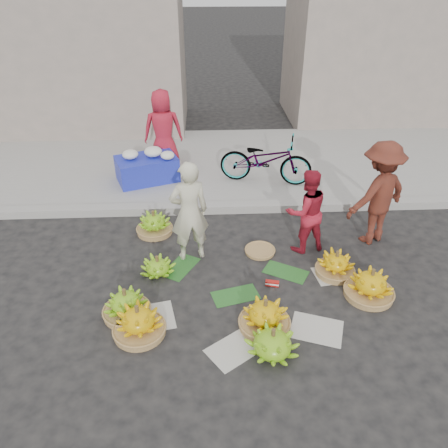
{
  "coord_description": "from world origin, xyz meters",
  "views": [
    {
      "loc": [
        -0.49,
        -4.9,
        4.11
      ],
      "look_at": [
        -0.23,
        0.61,
        0.7
      ],
      "focal_mm": 35.0,
      "sensor_mm": 36.0,
      "label": 1
    }
  ],
  "objects_px": {
    "banana_bunch_4": "(370,285)",
    "vendor_cream": "(189,212)",
    "banana_bunch_0": "(126,304)",
    "bicycle": "(266,160)",
    "flower_table": "(147,167)"
  },
  "relations": [
    {
      "from": "banana_bunch_4",
      "to": "flower_table",
      "type": "bearing_deg",
      "value": 133.3
    },
    {
      "from": "banana_bunch_0",
      "to": "vendor_cream",
      "type": "bearing_deg",
      "value": 57.22
    },
    {
      "from": "banana_bunch_0",
      "to": "vendor_cream",
      "type": "height_order",
      "value": "vendor_cream"
    },
    {
      "from": "flower_table",
      "to": "banana_bunch_0",
      "type": "bearing_deg",
      "value": -108.57
    },
    {
      "from": "banana_bunch_0",
      "to": "banana_bunch_4",
      "type": "distance_m",
      "value": 3.36
    },
    {
      "from": "banana_bunch_4",
      "to": "flower_table",
      "type": "relative_size",
      "value": 0.55
    },
    {
      "from": "vendor_cream",
      "to": "flower_table",
      "type": "xyz_separation_m",
      "value": [
        -0.93,
        2.59,
        -0.41
      ]
    },
    {
      "from": "banana_bunch_0",
      "to": "bicycle",
      "type": "relative_size",
      "value": 0.34
    },
    {
      "from": "banana_bunch_4",
      "to": "vendor_cream",
      "type": "distance_m",
      "value": 2.8
    },
    {
      "from": "flower_table",
      "to": "banana_bunch_4",
      "type": "bearing_deg",
      "value": -66.66
    },
    {
      "from": "vendor_cream",
      "to": "flower_table",
      "type": "relative_size",
      "value": 1.19
    },
    {
      "from": "banana_bunch_0",
      "to": "bicycle",
      "type": "height_order",
      "value": "bicycle"
    },
    {
      "from": "vendor_cream",
      "to": "flower_table",
      "type": "height_order",
      "value": "vendor_cream"
    },
    {
      "from": "banana_bunch_4",
      "to": "flower_table",
      "type": "height_order",
      "value": "flower_table"
    },
    {
      "from": "banana_bunch_0",
      "to": "flower_table",
      "type": "height_order",
      "value": "flower_table"
    }
  ]
}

